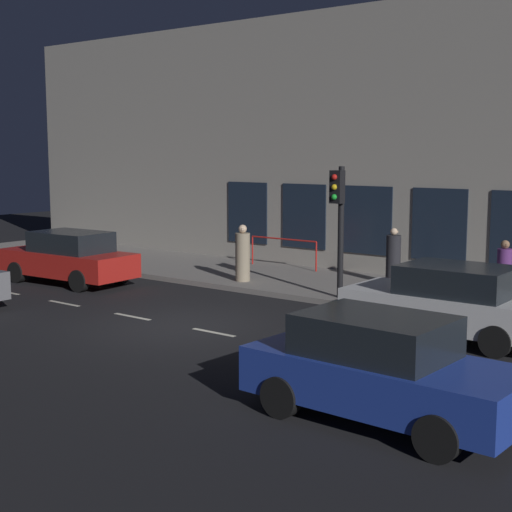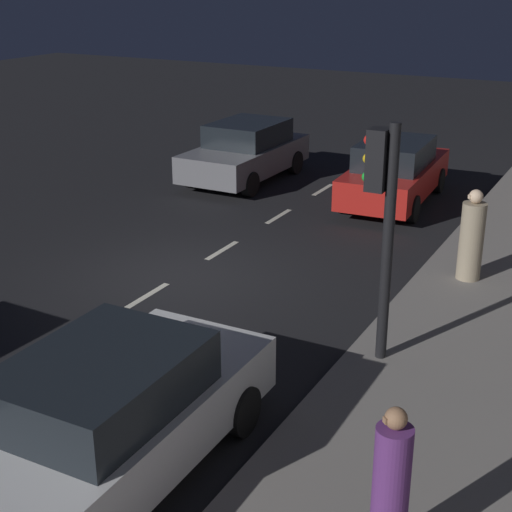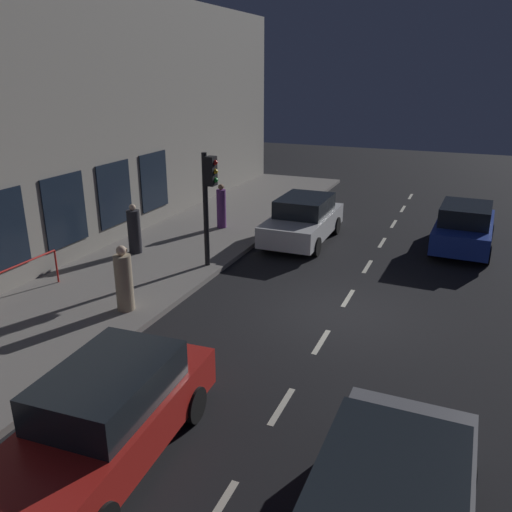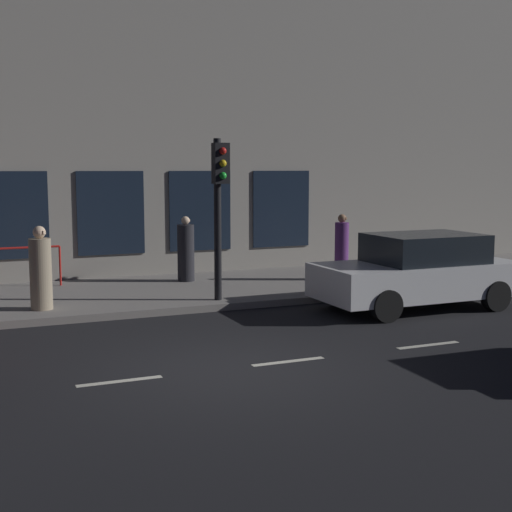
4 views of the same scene
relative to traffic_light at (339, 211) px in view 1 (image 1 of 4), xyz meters
name	(u,v)px [view 1 (image 1 of 4)]	position (x,y,z in m)	size (l,w,h in m)	color
ground_plane	(181,326)	(-4.39, 1.47, -2.44)	(60.00, 60.00, 0.00)	black
sidewalk	(328,285)	(1.86, 1.47, -2.37)	(4.50, 32.00, 0.15)	gray
building_facade	(374,143)	(4.41, 1.47, 1.76)	(0.65, 32.00, 8.42)	gray
lane_centre_line	(214,332)	(-4.39, 0.47, -2.44)	(0.12, 27.20, 0.01)	beige
traffic_light	(339,211)	(0.00, 0.00, 0.00)	(0.50, 0.32, 3.42)	black
parked_car_0	(451,302)	(-1.70, -3.85, -1.65)	(2.01, 4.35, 1.58)	silver
parked_car_1	(69,258)	(-2.38, 7.99, -1.65)	(2.00, 4.49, 1.58)	red
parked_car_3	(382,369)	(-7.00, -5.09, -1.65)	(1.97, 4.16, 1.58)	#1E389E
pedestrian_0	(243,256)	(0.51, 3.60, -1.53)	(0.61, 0.61, 1.67)	gray
pedestrian_1	(504,276)	(1.51, -3.82, -1.53)	(0.50, 0.50, 1.66)	#5B2D70
pedestrian_2	(393,259)	(2.82, -0.12, -1.56)	(0.52, 0.52, 1.62)	#232328
red_railing	(283,245)	(3.33, 4.16, -1.54)	(0.05, 2.63, 0.97)	red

